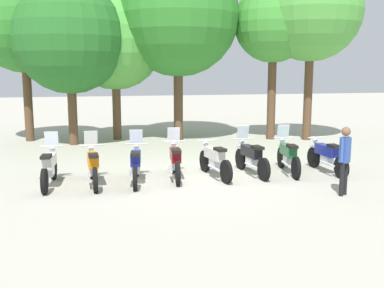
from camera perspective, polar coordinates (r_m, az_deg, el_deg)
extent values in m
plane|color=#ADA899|center=(12.92, 0.48, -4.29)|extent=(80.00, 80.00, 0.00)
cylinder|color=black|center=(13.33, -16.79, -2.87)|extent=(0.14, 0.65, 0.64)
cylinder|color=black|center=(11.83, -17.85, -4.44)|extent=(0.14, 0.65, 0.64)
cube|color=silver|center=(13.26, -16.86, -1.43)|extent=(0.14, 0.37, 0.04)
cube|color=silver|center=(12.56, -17.33, -2.00)|extent=(0.33, 0.97, 0.30)
cube|color=silver|center=(12.56, -17.31, -3.25)|extent=(0.25, 0.41, 0.24)
cube|color=black|center=(12.13, -17.66, -1.49)|extent=(0.27, 0.46, 0.08)
cylinder|color=silver|center=(13.18, -16.91, -1.61)|extent=(0.07, 0.23, 0.64)
cylinder|color=silver|center=(13.03, -17.04, -0.24)|extent=(0.62, 0.08, 0.04)
sphere|color=silver|center=(13.18, -16.93, -0.66)|extent=(0.17, 0.17, 0.16)
cylinder|color=silver|center=(12.31, -18.24, -3.84)|extent=(0.12, 0.70, 0.07)
cube|color=silver|center=(13.06, -17.04, 0.67)|extent=(0.37, 0.16, 0.39)
cylinder|color=black|center=(13.17, -12.35, -2.83)|extent=(0.13, 0.64, 0.64)
cylinder|color=black|center=(11.66, -11.92, -4.39)|extent=(0.13, 0.64, 0.64)
cube|color=silver|center=(13.10, -12.40, -1.37)|extent=(0.14, 0.37, 0.04)
cube|color=orange|center=(12.39, -12.22, -1.93)|extent=(0.31, 0.96, 0.30)
cube|color=silver|center=(12.40, -12.16, -3.20)|extent=(0.24, 0.41, 0.24)
cube|color=black|center=(11.96, -12.14, -1.40)|extent=(0.26, 0.45, 0.08)
cylinder|color=silver|center=(13.02, -12.38, -1.55)|extent=(0.06, 0.23, 0.64)
cylinder|color=silver|center=(12.87, -12.41, -0.16)|extent=(0.62, 0.07, 0.04)
sphere|color=silver|center=(13.02, -12.42, -0.59)|extent=(0.17, 0.17, 0.16)
cylinder|color=silver|center=(12.11, -12.83, -3.81)|extent=(0.11, 0.70, 0.07)
cube|color=silver|center=(12.90, -12.45, 0.76)|extent=(0.37, 0.15, 0.39)
cylinder|color=black|center=(13.21, -6.87, -2.63)|extent=(0.18, 0.65, 0.64)
cylinder|color=black|center=(11.70, -7.08, -4.20)|extent=(0.18, 0.65, 0.64)
cube|color=silver|center=(13.15, -6.90, -1.18)|extent=(0.16, 0.37, 0.04)
cube|color=navy|center=(12.43, -6.99, -1.75)|extent=(0.38, 0.98, 0.30)
cube|color=silver|center=(12.44, -6.97, -3.01)|extent=(0.27, 0.42, 0.24)
cube|color=black|center=(12.01, -7.07, -1.22)|extent=(0.29, 0.47, 0.08)
cylinder|color=silver|center=(13.06, -6.91, -1.36)|extent=(0.08, 0.23, 0.64)
cylinder|color=silver|center=(12.92, -6.95, 0.02)|extent=(0.62, 0.11, 0.04)
sphere|color=silver|center=(13.07, -6.92, -0.41)|extent=(0.18, 0.18, 0.16)
cylinder|color=silver|center=(12.17, -7.76, -3.60)|extent=(0.16, 0.70, 0.07)
cube|color=silver|center=(12.95, -6.96, 0.94)|extent=(0.37, 0.18, 0.39)
cylinder|color=black|center=(13.59, -2.31, -2.24)|extent=(0.17, 0.65, 0.64)
cylinder|color=black|center=(12.08, -1.78, -3.71)|extent=(0.17, 0.65, 0.64)
cube|color=silver|center=(13.52, -2.32, -0.83)|extent=(0.16, 0.37, 0.04)
cube|color=maroon|center=(12.81, -2.09, -1.36)|extent=(0.36, 0.97, 0.30)
cube|color=silver|center=(12.81, -2.06, -2.58)|extent=(0.26, 0.42, 0.24)
cube|color=black|center=(12.38, -1.95, -0.83)|extent=(0.28, 0.46, 0.08)
cylinder|color=silver|center=(13.44, -2.29, -1.00)|extent=(0.07, 0.23, 0.64)
cylinder|color=silver|center=(13.29, -2.27, 0.35)|extent=(0.62, 0.10, 0.04)
sphere|color=silver|center=(13.44, -2.31, -0.07)|extent=(0.18, 0.18, 0.16)
cylinder|color=silver|center=(12.52, -2.69, -3.15)|extent=(0.14, 0.70, 0.07)
cube|color=silver|center=(13.32, -2.30, 1.24)|extent=(0.37, 0.17, 0.39)
cylinder|color=black|center=(13.72, 1.60, -2.12)|extent=(0.18, 0.65, 0.64)
cylinder|color=black|center=(12.33, 4.27, -3.46)|extent=(0.18, 0.65, 0.64)
cube|color=silver|center=(13.66, 1.61, -0.72)|extent=(0.17, 0.37, 0.04)
cube|color=silver|center=(13.00, 2.79, -1.20)|extent=(0.38, 0.98, 0.30)
cube|color=silver|center=(13.00, 2.87, -2.41)|extent=(0.27, 0.43, 0.24)
cube|color=black|center=(12.60, 3.50, -0.67)|extent=(0.30, 0.47, 0.08)
cylinder|color=silver|center=(13.58, 1.75, -0.89)|extent=(0.08, 0.23, 0.64)
cylinder|color=silver|center=(13.44, 1.90, 0.45)|extent=(0.62, 0.12, 0.04)
sphere|color=silver|center=(13.58, 1.69, 0.03)|extent=(0.18, 0.18, 0.16)
cylinder|color=silver|center=(12.69, 2.73, -2.99)|extent=(0.16, 0.70, 0.07)
cylinder|color=black|center=(14.12, 6.08, -1.85)|extent=(0.16, 0.65, 0.64)
cylinder|color=black|center=(12.75, 8.90, -3.12)|extent=(0.16, 0.65, 0.64)
cube|color=silver|center=(14.05, 6.10, -0.49)|extent=(0.15, 0.37, 0.04)
cube|color=black|center=(13.40, 7.35, -0.95)|extent=(0.35, 0.97, 0.30)
cube|color=silver|center=(13.41, 7.42, -2.12)|extent=(0.26, 0.42, 0.24)
cube|color=black|center=(13.02, 8.12, -0.42)|extent=(0.28, 0.46, 0.08)
cylinder|color=silver|center=(13.98, 6.25, -0.65)|extent=(0.07, 0.23, 0.64)
cylinder|color=silver|center=(13.84, 6.42, 0.66)|extent=(0.62, 0.09, 0.04)
sphere|color=silver|center=(13.98, 6.20, 0.25)|extent=(0.17, 0.17, 0.16)
cylinder|color=silver|center=(13.09, 7.34, -2.67)|extent=(0.14, 0.70, 0.07)
cube|color=silver|center=(13.87, 6.34, 1.51)|extent=(0.37, 0.17, 0.39)
cylinder|color=black|center=(14.55, 11.02, -1.64)|extent=(0.19, 0.65, 0.64)
cylinder|color=black|center=(13.09, 12.78, -2.92)|extent=(0.19, 0.65, 0.64)
cube|color=silver|center=(14.49, 11.06, -0.32)|extent=(0.17, 0.37, 0.04)
cube|color=#1E6033|center=(13.80, 11.85, -0.78)|extent=(0.39, 0.98, 0.30)
cube|color=silver|center=(13.80, 11.87, -1.92)|extent=(0.28, 0.43, 0.24)
cube|color=black|center=(13.39, 12.34, -0.28)|extent=(0.30, 0.47, 0.08)
cylinder|color=silver|center=(14.40, 11.15, -0.47)|extent=(0.08, 0.23, 0.64)
cylinder|color=silver|center=(14.27, 11.29, 0.79)|extent=(0.62, 0.13, 0.04)
sphere|color=silver|center=(14.41, 11.14, 0.40)|extent=(0.18, 0.18, 0.16)
cylinder|color=silver|center=(13.48, 11.55, -2.43)|extent=(0.17, 0.70, 0.07)
cube|color=silver|center=(14.30, 11.25, 1.62)|extent=(0.38, 0.18, 0.39)
cylinder|color=black|center=(14.78, 14.85, -1.60)|extent=(0.12, 0.64, 0.64)
cylinder|color=black|center=(13.48, 18.05, -2.80)|extent=(0.12, 0.64, 0.64)
cube|color=silver|center=(14.72, 14.91, -0.30)|extent=(0.13, 0.36, 0.04)
cube|color=navy|center=(14.10, 16.34, -0.74)|extent=(0.29, 0.96, 0.30)
cube|color=silver|center=(14.11, 16.39, -1.85)|extent=(0.23, 0.41, 0.24)
cube|color=black|center=(13.74, 17.22, -0.24)|extent=(0.25, 0.45, 0.08)
cylinder|color=silver|center=(14.65, 15.08, -0.46)|extent=(0.06, 0.23, 0.64)
cylinder|color=silver|center=(14.52, 15.31, 0.79)|extent=(0.62, 0.06, 0.04)
sphere|color=silver|center=(14.65, 15.04, 0.40)|extent=(0.17, 0.17, 0.16)
cylinder|color=silver|center=(13.79, 16.44, -2.37)|extent=(0.09, 0.70, 0.07)
cylinder|color=black|center=(11.66, 18.11, -4.21)|extent=(0.15, 0.15, 0.82)
cylinder|color=black|center=(11.81, 18.47, -4.06)|extent=(0.15, 0.15, 0.82)
cube|color=#33519E|center=(11.60, 18.47, -0.70)|extent=(0.29, 0.29, 0.61)
cylinder|color=#33519E|center=(11.45, 18.13, -0.73)|extent=(0.11, 0.11, 0.58)
cylinder|color=#33519E|center=(11.74, 18.81, -0.53)|extent=(0.11, 0.11, 0.58)
sphere|color=brown|center=(11.53, 18.58, 1.48)|extent=(0.31, 0.31, 0.22)
cylinder|color=brown|center=(20.61, -19.69, 5.12)|extent=(0.36, 0.36, 3.45)
sphere|color=#2D7A28|center=(20.64, -20.17, 13.72)|extent=(3.93, 3.93, 3.93)
cylinder|color=brown|center=(19.08, -14.60, 3.95)|extent=(0.36, 0.36, 2.71)
sphere|color=#236623|center=(19.04, -14.97, 12.64)|extent=(4.38, 4.38, 4.38)
cylinder|color=brown|center=(20.18, -9.33, 4.48)|extent=(0.36, 0.36, 2.76)
sphere|color=#4C9E3D|center=(20.14, -9.54, 12.49)|extent=(4.10, 4.10, 4.10)
cylinder|color=brown|center=(19.70, -1.67, 5.51)|extent=(0.36, 0.36, 3.46)
sphere|color=#2D7A28|center=(19.78, -1.72, 15.68)|extent=(5.07, 5.07, 5.07)
cylinder|color=brown|center=(20.88, -1.79, 6.01)|extent=(0.36, 0.36, 3.67)
sphere|color=#3D8E33|center=(20.97, -1.84, 15.46)|extent=(4.60, 4.60, 4.60)
cylinder|color=brown|center=(20.23, 9.84, 5.94)|extent=(0.36, 0.36, 3.79)
sphere|color=#3D8E33|center=(20.29, 10.09, 14.60)|extent=(3.34, 3.34, 3.34)
cylinder|color=brown|center=(20.34, 14.21, 6.05)|extent=(0.36, 0.36, 3.96)
sphere|color=#4C9E3D|center=(20.45, 14.60, 15.73)|extent=(4.20, 4.20, 4.20)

